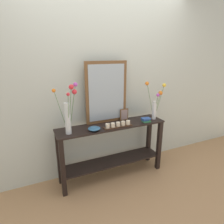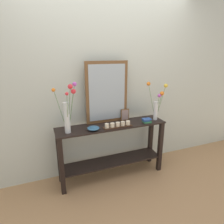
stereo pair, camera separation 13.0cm
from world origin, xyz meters
TOP-DOWN VIEW (x-y plane):
  - ground_plane at (0.00, 0.00)m, footprint 7.00×6.00m
  - wall_back at (0.00, 0.29)m, footprint 6.40×0.08m
  - console_table at (0.00, 0.00)m, footprint 1.50×0.34m
  - mirror_leaning at (-0.02, 0.14)m, footprint 0.58×0.03m
  - tall_vase_left at (-0.58, -0.06)m, footprint 0.27×0.22m
  - vase_right at (0.67, -0.03)m, footprint 0.23×0.21m
  - candle_tray at (0.04, -0.10)m, footprint 0.39×0.09m
  - picture_frame_small at (0.24, 0.10)m, footprint 0.12×0.01m
  - decorative_bowl at (-0.28, -0.08)m, footprint 0.15×0.15m
  - book_stack at (0.48, -0.09)m, footprint 0.13×0.10m

SIDE VIEW (x-z plane):
  - ground_plane at x=0.00m, z-range -0.02..0.00m
  - console_table at x=0.00m, z-range 0.09..0.88m
  - decorative_bowl at x=-0.28m, z-range 0.79..0.83m
  - candle_tray at x=0.04m, z-range 0.78..0.85m
  - book_stack at x=0.48m, z-range 0.79..0.84m
  - picture_frame_small at x=0.24m, z-range 0.79..0.95m
  - vase_right at x=0.67m, z-range 0.77..1.30m
  - tall_vase_left at x=-0.58m, z-range 0.76..1.37m
  - mirror_leaning at x=-0.02m, z-range 0.79..1.61m
  - wall_back at x=0.00m, z-range 0.00..2.70m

